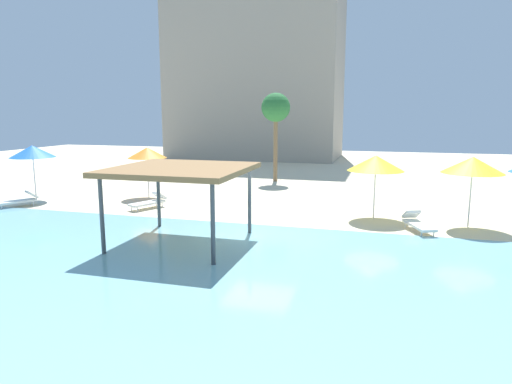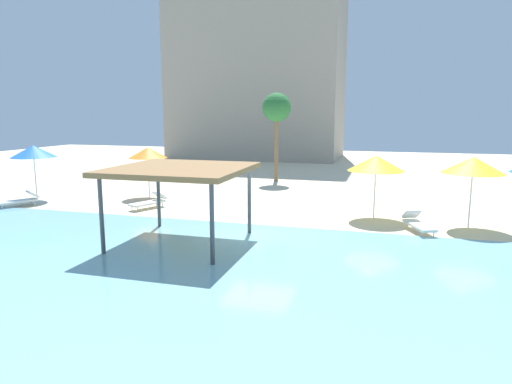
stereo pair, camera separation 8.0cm
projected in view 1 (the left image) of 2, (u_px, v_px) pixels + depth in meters
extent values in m
plane|color=beige|center=(259.00, 236.00, 17.05)|extent=(80.00, 80.00, 0.00)
cube|color=#7AB7C1|center=(207.00, 286.00, 12.07)|extent=(44.00, 13.50, 0.04)
cylinder|color=#42474C|center=(159.00, 196.00, 18.13)|extent=(0.14, 0.14, 2.55)
cylinder|color=#42474C|center=(250.00, 201.00, 17.10)|extent=(0.14, 0.14, 2.55)
cylinder|color=#42474C|center=(102.00, 217.00, 14.52)|extent=(0.14, 0.14, 2.55)
cylinder|color=#42474C|center=(213.00, 225.00, 13.49)|extent=(0.14, 0.14, 2.55)
cube|color=olive|center=(181.00, 169.00, 15.58)|extent=(4.51, 4.51, 0.18)
cylinder|color=silver|center=(35.00, 179.00, 23.90)|extent=(0.06, 0.06, 2.26)
cone|color=blue|center=(32.00, 151.00, 23.65)|extent=(2.29, 2.29, 0.63)
cylinder|color=silver|center=(148.00, 178.00, 24.73)|extent=(0.06, 0.06, 2.14)
cone|color=orange|center=(147.00, 153.00, 24.50)|extent=(2.09, 2.09, 0.58)
cylinder|color=silver|center=(374.00, 194.00, 19.77)|extent=(0.06, 0.06, 2.09)
cone|color=yellow|center=(376.00, 163.00, 19.53)|extent=(2.43, 2.43, 0.67)
cylinder|color=silver|center=(470.00, 200.00, 18.13)|extent=(0.06, 0.06, 2.20)
cone|color=yellow|center=(473.00, 165.00, 17.89)|extent=(2.38, 2.38, 0.65)
cylinder|color=white|center=(1.00, 208.00, 21.54)|extent=(0.05, 0.05, 0.22)
cylinder|color=white|center=(34.00, 204.00, 22.50)|extent=(0.05, 0.05, 0.22)
cylinder|color=white|center=(31.00, 202.00, 22.85)|extent=(0.05, 0.05, 0.22)
cube|color=white|center=(16.00, 202.00, 22.17)|extent=(1.45, 1.85, 0.10)
cube|color=white|center=(32.00, 194.00, 22.62)|extent=(0.78, 0.75, 0.40)
cylinder|color=white|center=(434.00, 234.00, 16.85)|extent=(0.05, 0.05, 0.22)
cylinder|color=white|center=(421.00, 234.00, 16.81)|extent=(0.05, 0.05, 0.22)
cylinder|color=white|center=(417.00, 225.00, 18.26)|extent=(0.05, 0.05, 0.22)
cylinder|color=white|center=(405.00, 225.00, 18.22)|extent=(0.05, 0.05, 0.22)
cube|color=white|center=(419.00, 225.00, 17.51)|extent=(1.22, 1.89, 0.10)
cube|color=white|center=(411.00, 214.00, 18.19)|extent=(0.74, 0.69, 0.40)
cylinder|color=white|center=(138.00, 210.00, 21.13)|extent=(0.05, 0.05, 0.22)
cylinder|color=white|center=(132.00, 208.00, 21.44)|extent=(0.05, 0.05, 0.22)
cylinder|color=white|center=(162.00, 205.00, 22.22)|extent=(0.05, 0.05, 0.22)
cylinder|color=white|center=(156.00, 204.00, 22.53)|extent=(0.05, 0.05, 0.22)
cube|color=white|center=(147.00, 203.00, 21.80)|extent=(1.28, 1.89, 0.10)
cube|color=white|center=(159.00, 195.00, 22.32)|extent=(0.75, 0.71, 0.40)
cylinder|color=brown|center=(275.00, 147.00, 30.22)|extent=(0.28, 0.28, 4.56)
sphere|color=#286B33|center=(276.00, 107.00, 29.77)|extent=(1.90, 1.90, 1.90)
cube|color=#9E9384|center=(257.00, 63.00, 45.91)|extent=(16.83, 9.35, 18.98)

